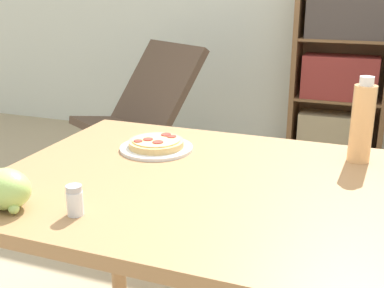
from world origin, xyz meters
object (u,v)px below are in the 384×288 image
pizza_on_plate (156,145)px  bookshelf (340,74)px  drink_bottle (362,122)px  salt_shaker (75,200)px  grape_bunch (5,190)px  lounge_chair_near (138,136)px

pizza_on_plate → bookshelf: size_ratio=0.17×
pizza_on_plate → drink_bottle: size_ratio=0.91×
salt_shaker → bookshelf: 2.84m
grape_bunch → bookshelf: size_ratio=0.10×
lounge_chair_near → drink_bottle: bearing=-13.1°
drink_bottle → salt_shaker: 0.83m
pizza_on_plate → lounge_chair_near: size_ratio=0.24×
bookshelf → salt_shaker: bearing=-97.6°
pizza_on_plate → bookshelf: 2.37m
drink_bottle → salt_shaker: bearing=-134.4°
pizza_on_plate → salt_shaker: 0.48m
lounge_chair_near → pizza_on_plate: bearing=-30.2°
drink_bottle → lounge_chair_near: drink_bottle is taller
grape_bunch → salt_shaker: 0.17m
grape_bunch → lounge_chair_near: lounge_chair_near is taller
drink_bottle → lounge_chair_near: bearing=136.4°
pizza_on_plate → salt_shaker: bearing=-87.8°
salt_shaker → lounge_chair_near: size_ratio=0.07×
grape_bunch → salt_shaker: grape_bunch is taller
grape_bunch → lounge_chair_near: bearing=108.8°
grape_bunch → lounge_chair_near: 2.15m
bookshelf → lounge_chair_near: bearing=-144.5°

